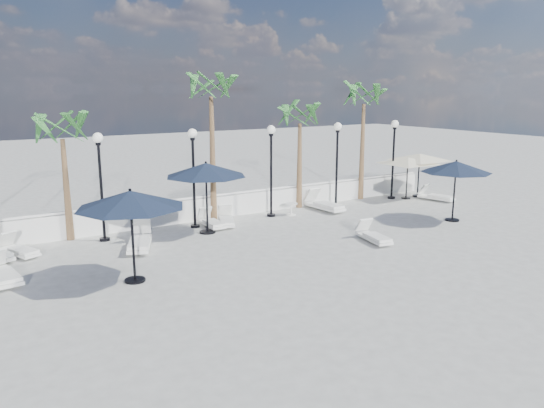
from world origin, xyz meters
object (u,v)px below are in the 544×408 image
lounger_6 (373,236)px  parasol_cream_sq_b (420,154)px  lounger_7 (324,204)px  lounger_4 (226,219)px  parasol_cream_sq_a (408,158)px  parasol_navy_left (130,200)px  lounger_2 (3,273)px  lounger_0 (19,249)px  lounger_8 (436,196)px  parasol_navy_right (456,167)px  lounger_5 (211,222)px  parasol_navy_mid (206,170)px  lounger_3 (140,241)px

lounger_6 → parasol_cream_sq_b: (7.46, 4.89, 1.94)m
lounger_6 → lounger_7: lounger_7 is taller
lounger_4 → parasol_cream_sq_a: bearing=22.8°
lounger_6 → parasol_navy_left: 8.70m
lounger_2 → parasol_navy_left: (3.14, -1.93, 2.10)m
lounger_0 → lounger_8: bearing=-26.5°
parasol_navy_left → parasol_navy_right: size_ratio=1.07×
lounger_5 → parasol_cream_sq_a: 10.72m
lounger_0 → parasol_cream_sq_b: 18.43m
parasol_navy_left → parasol_navy_right: bearing=-0.1°
lounger_8 → parasol_navy_mid: (-11.93, 0.50, 2.16)m
lounger_5 → parasol_cream_sq_b: (11.45, -0.02, 1.94)m
lounger_8 → lounger_0: bearing=161.1°
lounger_7 → lounger_3: bearing=-175.3°
lounger_8 → parasol_navy_left: 16.31m
lounger_3 → parasol_navy_right: size_ratio=0.79×
lounger_7 → parasol_cream_sq_b: (5.89, -0.02, 1.88)m
lounger_7 → lounger_8: size_ratio=1.18×
lounger_2 → lounger_7: bearing=2.2°
lounger_3 → lounger_0: bearing=-177.1°
lounger_5 → parasol_navy_right: 10.05m
parasol_navy_right → parasol_cream_sq_a: (1.72, 4.23, -0.18)m
lounger_0 → parasol_cream_sq_a: size_ratio=0.39×
lounger_3 → parasol_navy_mid: bearing=35.2°
lounger_3 → parasol_cream_sq_b: bearing=27.9°
lounger_5 → lounger_7: (5.55, 0.01, 0.06)m
parasol_cream_sq_b → parasol_navy_left: bearing=-164.9°
lounger_5 → parasol_navy_left: (-4.43, -4.30, 2.13)m
lounger_3 → lounger_8: lounger_3 is taller
lounger_3 → parasol_navy_left: parasol_navy_left is taller
parasol_cream_sq_a → lounger_8: bearing=-51.6°
lounger_8 → parasol_navy_right: parasol_navy_right is taller
lounger_2 → lounger_4: size_ratio=1.10×
lounger_2 → parasol_cream_sq_b: parasol_cream_sq_b is taller
lounger_2 → lounger_8: 19.05m
lounger_0 → parasol_cream_sq_a: parasol_cream_sq_a is taller
lounger_2 → lounger_5: bearing=9.3°
parasol_cream_sq_a → lounger_3: bearing=-175.0°
lounger_3 → parasol_cream_sq_a: (13.85, 1.21, 1.77)m
lounger_6 → parasol_navy_mid: (-4.47, 4.20, 2.17)m
lounger_4 → parasol_navy_right: (8.18, -4.33, 2.00)m
lounger_0 → lounger_4: bearing=-22.7°
lounger_0 → lounger_5: bearing=-22.7°
lounger_0 → parasol_cream_sq_b: size_ratio=0.38×
lounger_4 → lounger_7: lounger_7 is taller
lounger_7 → lounger_0: bearing=176.2°
lounger_0 → parasol_cream_sq_a: bearing=-23.0°
lounger_0 → parasol_cream_sq_b: parasol_cream_sq_b is taller
parasol_navy_mid → parasol_cream_sq_b: 11.96m
lounger_5 → parasol_cream_sq_b: 11.61m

